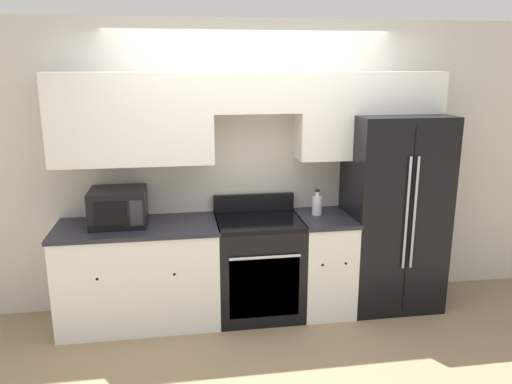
# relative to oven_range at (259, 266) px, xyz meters

# --- Properties ---
(ground_plane) EXTENTS (12.00, 12.00, 0.00)m
(ground_plane) POSITION_rel_oven_range_xyz_m (-0.02, -0.31, -0.45)
(ground_plane) COLOR #937A5B
(wall_back) EXTENTS (8.00, 0.39, 2.60)m
(wall_back) POSITION_rel_oven_range_xyz_m (-0.03, 0.28, 1.03)
(wall_back) COLOR beige
(wall_back) RESTS_ON ground_plane
(lower_cabinets_left) EXTENTS (1.37, 0.64, 0.89)m
(lower_cabinets_left) POSITION_rel_oven_range_xyz_m (-1.05, -0.00, -0.00)
(lower_cabinets_left) COLOR white
(lower_cabinets_left) RESTS_ON ground_plane
(lower_cabinets_right) EXTENTS (0.48, 0.64, 0.89)m
(lower_cabinets_right) POSITION_rel_oven_range_xyz_m (0.60, -0.00, -0.00)
(lower_cabinets_right) COLOR white
(lower_cabinets_right) RESTS_ON ground_plane
(oven_range) EXTENTS (0.75, 0.65, 1.05)m
(oven_range) POSITION_rel_oven_range_xyz_m (0.00, 0.00, 0.00)
(oven_range) COLOR black
(oven_range) RESTS_ON ground_plane
(refrigerator) EXTENTS (0.84, 0.79, 1.78)m
(refrigerator) POSITION_rel_oven_range_xyz_m (1.25, 0.07, 0.44)
(refrigerator) COLOR black
(refrigerator) RESTS_ON ground_plane
(microwave) EXTENTS (0.46, 0.42, 0.31)m
(microwave) POSITION_rel_oven_range_xyz_m (-1.19, 0.06, 0.59)
(microwave) COLOR black
(microwave) RESTS_ON lower_cabinets_left
(bottle) EXTENTS (0.09, 0.09, 0.23)m
(bottle) POSITION_rel_oven_range_xyz_m (0.54, 0.07, 0.53)
(bottle) COLOR silver
(bottle) RESTS_ON lower_cabinets_right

